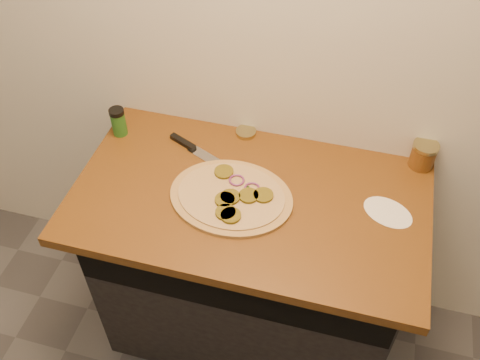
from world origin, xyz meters
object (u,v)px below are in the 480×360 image
(salsa_jar, at_px, (423,155))
(spice_shaker, at_px, (118,122))
(pizza, at_px, (232,196))
(chefs_knife, at_px, (196,150))

(salsa_jar, xyz_separation_m, spice_shaker, (-1.10, -0.12, 0.01))
(pizza, height_order, salsa_jar, salsa_jar)
(pizza, xyz_separation_m, salsa_jar, (0.60, 0.33, 0.04))
(pizza, distance_m, spice_shaker, 0.54)
(spice_shaker, bearing_deg, pizza, -22.92)
(chefs_knife, bearing_deg, spice_shaker, 175.95)
(chefs_knife, relative_size, spice_shaker, 2.58)
(pizza, relative_size, spice_shaker, 3.81)
(chefs_knife, xyz_separation_m, spice_shaker, (-0.31, 0.02, 0.05))
(chefs_knife, height_order, spice_shaker, spice_shaker)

